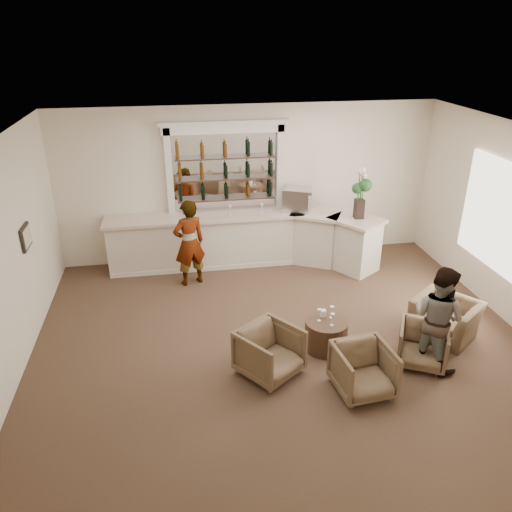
{
  "coord_description": "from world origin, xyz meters",
  "views": [
    {
      "loc": [
        -1.58,
        -6.65,
        4.73
      ],
      "look_at": [
        -0.29,
        0.9,
        1.17
      ],
      "focal_mm": 35.0,
      "sensor_mm": 36.0,
      "label": 1
    }
  ],
  "objects": [
    {
      "name": "armchair_left",
      "position": [
        -0.37,
        -0.75,
        0.37
      ],
      "size": [
        1.13,
        1.14,
        0.75
      ],
      "primitive_type": "imported",
      "rotation": [
        0.0,
        0.0,
        0.64
      ],
      "color": "brown",
      "rests_on": "ground"
    },
    {
      "name": "armchair_far",
      "position": [
        2.7,
        -0.23,
        0.32
      ],
      "size": [
        1.27,
        1.3,
        0.64
      ],
      "primitive_type": "imported",
      "rotation": [
        0.0,
        0.0,
        -0.92
      ],
      "color": "brown",
      "rests_on": "ground"
    },
    {
      "name": "guest",
      "position": [
        2.11,
        -0.95,
        0.82
      ],
      "size": [
        0.93,
        1.0,
        1.65
      ],
      "primitive_type": "imported",
      "rotation": [
        0.0,
        0.0,
        2.08
      ],
      "color": "gray",
      "rests_on": "ground"
    },
    {
      "name": "flower_vase",
      "position": [
        2.09,
        2.42,
        1.73
      ],
      "size": [
        0.28,
        0.28,
        1.05
      ],
      "color": "black",
      "rests_on": "bar_counter"
    },
    {
      "name": "napkin_holder",
      "position": [
        0.62,
        -0.13,
        0.56
      ],
      "size": [
        0.08,
        0.08,
        0.12
      ],
      "primitive_type": "cube",
      "color": "silver",
      "rests_on": "cocktail_table"
    },
    {
      "name": "back_bar_alcove",
      "position": [
        -0.5,
        3.41,
        2.03
      ],
      "size": [
        2.64,
        0.25,
        3.0
      ],
      "color": "white",
      "rests_on": "ground"
    },
    {
      "name": "room_shell",
      "position": [
        0.16,
        0.71,
        2.34
      ],
      "size": [
        8.04,
        7.02,
        3.32
      ],
      "color": "beige",
      "rests_on": "ground"
    },
    {
      "name": "wine_glass_tbl_c",
      "position": [
        0.68,
        -0.4,
        0.6
      ],
      "size": [
        0.07,
        0.07,
        0.21
      ],
      "primitive_type": null,
      "color": "white",
      "rests_on": "cocktail_table"
    },
    {
      "name": "cocktail_table",
      "position": [
        0.64,
        -0.27,
        0.25
      ],
      "size": [
        0.68,
        0.68,
        0.5
      ],
      "primitive_type": "cylinder",
      "color": "#46311E",
      "rests_on": "ground"
    },
    {
      "name": "wine_glass_bar_left",
      "position": [
        0.2,
        3.06,
        1.25
      ],
      "size": [
        0.07,
        0.07,
        0.21
      ],
      "primitive_type": null,
      "color": "white",
      "rests_on": "bar_counter"
    },
    {
      "name": "wine_glass_tbl_a",
      "position": [
        0.52,
        -0.24,
        0.6
      ],
      "size": [
        0.07,
        0.07,
        0.21
      ],
      "primitive_type": null,
      "color": "white",
      "rests_on": "cocktail_table"
    },
    {
      "name": "armchair_center",
      "position": [
        0.85,
        -1.36,
        0.36
      ],
      "size": [
        0.84,
        0.86,
        0.71
      ],
      "primitive_type": "imported",
      "rotation": [
        0.0,
        0.0,
        0.1
      ],
      "color": "brown",
      "rests_on": "ground"
    },
    {
      "name": "espresso_machine",
      "position": [
        0.96,
        3.08,
        1.38
      ],
      "size": [
        0.7,
        0.65,
        0.49
      ],
      "primitive_type": "cube",
      "rotation": [
        0.0,
        0.0,
        -0.42
      ],
      "color": "#BBBBC0",
      "rests_on": "bar_counter"
    },
    {
      "name": "ground",
      "position": [
        0.0,
        0.0,
        0.0
      ],
      "size": [
        8.0,
        8.0,
        0.0
      ],
      "primitive_type": "plane",
      "color": "brown",
      "rests_on": "ground"
    },
    {
      "name": "bar_counter",
      "position": [
        -0.16,
        3.0,
        0.57
      ],
      "size": [
        5.72,
        1.8,
        1.14
      ],
      "color": "beige",
      "rests_on": "ground"
    },
    {
      "name": "sommelier",
      "position": [
        -1.36,
        2.32,
        0.87
      ],
      "size": [
        0.74,
        0.61,
        1.74
      ],
      "primitive_type": "imported",
      "rotation": [
        0.0,
        0.0,
        3.49
      ],
      "color": "gray",
      "rests_on": "ground"
    },
    {
      "name": "wine_glass_bar_right",
      "position": [
        -0.46,
        3.04,
        1.25
      ],
      "size": [
        0.07,
        0.07,
        0.21
      ],
      "primitive_type": null,
      "color": "white",
      "rests_on": "bar_counter"
    },
    {
      "name": "wine_glass_tbl_b",
      "position": [
        0.74,
        -0.19,
        0.6
      ],
      "size": [
        0.07,
        0.07,
        0.21
      ],
      "primitive_type": null,
      "color": "white",
      "rests_on": "cocktail_table"
    },
    {
      "name": "armchair_right",
      "position": [
        1.96,
        -0.9,
        0.33
      ],
      "size": [
        0.95,
        0.96,
        0.65
      ],
      "primitive_type": "imported",
      "rotation": [
        0.0,
        0.0,
        -0.48
      ],
      "color": "brown",
      "rests_on": "ground"
    }
  ]
}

